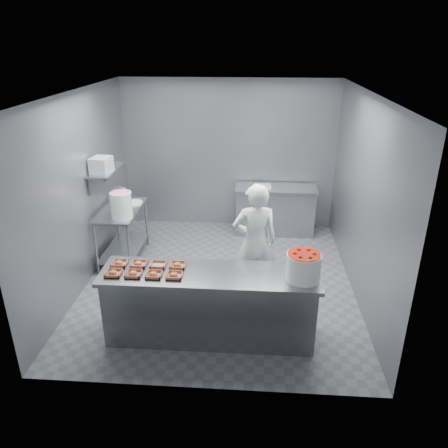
{
  "coord_description": "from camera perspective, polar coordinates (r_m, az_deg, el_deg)",
  "views": [
    {
      "loc": [
        0.5,
        -5.82,
        3.47
      ],
      "look_at": [
        0.09,
        -0.2,
        1.04
      ],
      "focal_mm": 35.0,
      "sensor_mm": 36.0,
      "label": 1
    }
  ],
  "objects": [
    {
      "name": "floor",
      "position": [
        6.79,
        -0.62,
        -7.37
      ],
      "size": [
        4.5,
        4.5,
        0.0
      ],
      "primitive_type": "plane",
      "color": "#4C4C51",
      "rests_on": "ground"
    },
    {
      "name": "ceiling",
      "position": [
        5.88,
        -0.74,
        16.81
      ],
      "size": [
        4.5,
        4.5,
        0.0
      ],
      "primitive_type": "plane",
      "rotation": [
        3.14,
        0.0,
        0.0
      ],
      "color": "white",
      "rests_on": "wall_back"
    },
    {
      "name": "wall_back",
      "position": [
        8.34,
        0.63,
        8.99
      ],
      "size": [
        4.0,
        0.04,
        2.8
      ],
      "primitive_type": "cube",
      "color": "slate",
      "rests_on": "ground"
    },
    {
      "name": "wall_left",
      "position": [
        6.66,
        -18.13,
        4.06
      ],
      "size": [
        0.04,
        4.5,
        2.8
      ],
      "primitive_type": "cube",
      "color": "slate",
      "rests_on": "ground"
    },
    {
      "name": "wall_right",
      "position": [
        6.36,
        17.63,
        3.22
      ],
      "size": [
        0.04,
        4.5,
        2.8
      ],
      "primitive_type": "cube",
      "color": "slate",
      "rests_on": "ground"
    },
    {
      "name": "service_counter",
      "position": [
        5.41,
        -1.84,
        -10.52
      ],
      "size": [
        2.6,
        0.7,
        0.9
      ],
      "color": "slate",
      "rests_on": "ground"
    },
    {
      "name": "prep_table",
      "position": [
        7.35,
        -13.16,
        -0.33
      ],
      "size": [
        0.6,
        1.2,
        0.9
      ],
      "color": "slate",
      "rests_on": "ground"
    },
    {
      "name": "back_counter",
      "position": [
        8.3,
        6.67,
        1.87
      ],
      "size": [
        1.5,
        0.6,
        0.9
      ],
      "color": "slate",
      "rests_on": "ground"
    },
    {
      "name": "wall_shelf",
      "position": [
        7.09,
        -15.19,
        6.82
      ],
      "size": [
        0.35,
        0.9,
        0.03
      ],
      "primitive_type": "cube",
      "color": "slate",
      "rests_on": "wall_left"
    },
    {
      "name": "tray_0",
      "position": [
        5.29,
        -14.26,
        -6.21
      ],
      "size": [
        0.19,
        0.18,
        0.06
      ],
      "color": "#A37F63",
      "rests_on": "service_counter"
    },
    {
      "name": "tray_1",
      "position": [
        5.22,
        -11.74,
        -6.37
      ],
      "size": [
        0.19,
        0.18,
        0.06
      ],
      "color": "#A37F63",
      "rests_on": "service_counter"
    },
    {
      "name": "tray_2",
      "position": [
        5.17,
        -9.16,
        -6.52
      ],
      "size": [
        0.19,
        0.18,
        0.06
      ],
      "color": "#A37F63",
      "rests_on": "service_counter"
    },
    {
      "name": "tray_3",
      "position": [
        5.12,
        -6.53,
        -6.66
      ],
      "size": [
        0.19,
        0.18,
        0.06
      ],
      "color": "#A37F63",
      "rests_on": "service_counter"
    },
    {
      "name": "tray_4",
      "position": [
        5.49,
        -13.51,
        -4.99
      ],
      "size": [
        0.19,
        0.18,
        0.06
      ],
      "color": "#A37F63",
      "rests_on": "service_counter"
    },
    {
      "name": "tray_5",
      "position": [
        5.43,
        -11.08,
        -5.12
      ],
      "size": [
        0.19,
        0.18,
        0.06
      ],
      "color": "#A37F63",
      "rests_on": "service_counter"
    },
    {
      "name": "tray_6",
      "position": [
        5.37,
        -8.57,
        -5.28
      ],
      "size": [
        0.19,
        0.18,
        0.04
      ],
      "color": "#A37F63",
      "rests_on": "service_counter"
    },
    {
      "name": "tray_7",
      "position": [
        5.33,
        -6.07,
        -5.37
      ],
      "size": [
        0.19,
        0.18,
        0.06
      ],
      "color": "#A37F63",
      "rests_on": "service_counter"
    },
    {
      "name": "worker",
      "position": [
        6.04,
        4.04,
        -2.42
      ],
      "size": [
        0.68,
        0.51,
        1.7
      ],
      "primitive_type": "imported",
      "rotation": [
        0.0,
        0.0,
        3.31
      ],
      "color": "white",
      "rests_on": "ground"
    },
    {
      "name": "strawberry_tub",
      "position": [
        5.05,
        10.33,
        -5.38
      ],
      "size": [
        0.39,
        0.39,
        0.33
      ],
      "color": "white",
      "rests_on": "service_counter"
    },
    {
      "name": "glaze_bucket",
      "position": [
        6.81,
        -13.26,
        2.48
      ],
      "size": [
        0.34,
        0.32,
        0.5
      ],
      "color": "white",
      "rests_on": "prep_table"
    },
    {
      "name": "bucket_lid",
      "position": [
        7.45,
        -11.74,
        2.77
      ],
      "size": [
        0.29,
        0.29,
        0.02
      ],
      "primitive_type": "cylinder",
      "rotation": [
        0.0,
        0.0,
        0.0
      ],
      "color": "white",
      "rests_on": "prep_table"
    },
    {
      "name": "rag",
      "position": [
        7.4,
        -11.86,
        2.6
      ],
      "size": [
        0.18,
        0.17,
        0.02
      ],
      "primitive_type": "cube",
      "rotation": [
        0.0,
        0.0,
        0.32
      ],
      "color": "#CCB28C",
      "rests_on": "prep_table"
    },
    {
      "name": "appliance",
      "position": [
        6.9,
        -15.74,
        7.45
      ],
      "size": [
        0.31,
        0.34,
        0.23
      ],
      "primitive_type": "cube",
      "rotation": [
        0.0,
        0.0,
        -0.14
      ],
      "color": "gray",
      "rests_on": "wall_shelf"
    },
    {
      "name": "paper_stack",
      "position": [
        8.13,
        5.09,
        4.97
      ],
      "size": [
        0.31,
        0.24,
        0.04
      ],
      "primitive_type": "cube",
      "rotation": [
        0.0,
        0.0,
        0.05
      ],
      "color": "silver",
      "rests_on": "back_counter"
    }
  ]
}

